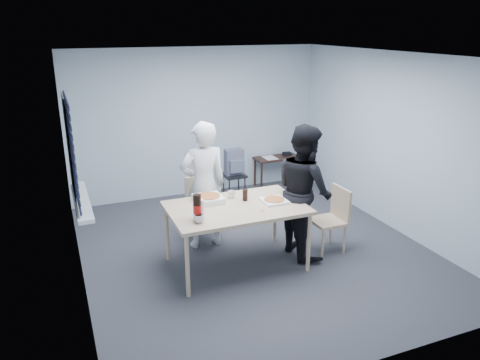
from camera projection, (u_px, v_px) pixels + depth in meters
name	position (u px, v px, depth m)	size (l,w,h in m)	color
room	(73.00, 158.00, 5.58)	(5.00, 5.00, 5.00)	#303035
dining_table	(236.00, 211.00, 5.81)	(1.68, 1.06, 0.82)	#CFAE84
chair_far	(202.00, 203.00, 6.72)	(0.42, 0.42, 0.89)	#CFAE84
chair_right	(334.00, 215.00, 6.31)	(0.42, 0.42, 0.89)	#CFAE84
person_white	(204.00, 185.00, 6.32)	(0.65, 0.42, 1.77)	silver
person_black	(304.00, 191.00, 6.13)	(0.86, 0.47, 1.77)	black
side_table	(277.00, 161.00, 8.85)	(0.85, 0.38, 0.57)	#331B15
stool	(234.00, 180.00, 8.07)	(0.37, 0.37, 0.51)	black
backpack	(234.00, 162.00, 7.95)	(0.31, 0.23, 0.44)	slate
pizza_box_a	(209.00, 199.00, 5.92)	(0.34, 0.34, 0.09)	white
pizza_box_b	(274.00, 201.00, 5.92)	(0.30, 0.30, 0.04)	white
mug_a	(199.00, 218.00, 5.30)	(0.12, 0.12, 0.10)	silver
mug_b	(232.00, 194.00, 6.05)	(0.10, 0.10, 0.09)	silver
cola_glass	(245.00, 195.00, 5.95)	(0.07, 0.07, 0.15)	black
soda_bottle	(197.00, 208.00, 5.33)	(0.10, 0.10, 0.31)	black
plastic_cups	(200.00, 209.00, 5.41)	(0.09, 0.09, 0.22)	silver
rubber_band	(263.00, 211.00, 5.65)	(0.06, 0.06, 0.00)	red
papers	(270.00, 158.00, 8.77)	(0.23, 0.31, 0.01)	white
black_box	(287.00, 154.00, 8.92)	(0.15, 0.11, 0.07)	black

